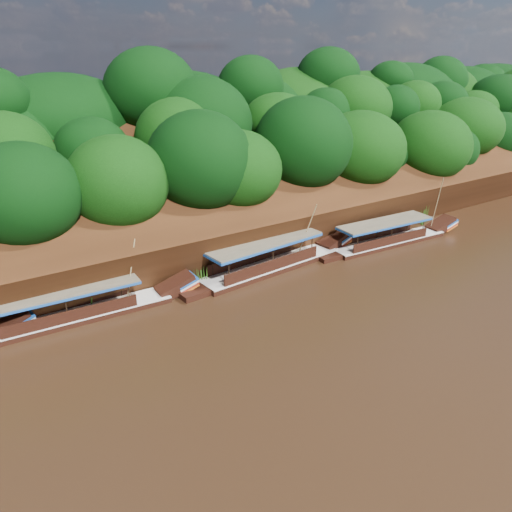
% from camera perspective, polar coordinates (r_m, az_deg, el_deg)
% --- Properties ---
extents(ground, '(160.00, 160.00, 0.00)m').
position_cam_1_polar(ground, '(32.32, 9.78, -6.71)').
color(ground, black).
rests_on(ground, ground).
extents(riverbank, '(120.00, 30.06, 19.40)m').
position_cam_1_polar(riverbank, '(49.18, -8.31, 6.21)').
color(riverbank, black).
rests_on(riverbank, ground).
extents(boat_0, '(13.45, 2.81, 5.93)m').
position_cam_1_polar(boat_0, '(44.86, 15.63, 2.06)').
color(boat_0, black).
rests_on(boat_0, ground).
extents(boat_1, '(14.52, 3.42, 5.33)m').
position_cam_1_polar(boat_1, '(38.44, 2.67, -0.48)').
color(boat_1, black).
rests_on(boat_1, ground).
extents(boat_2, '(13.92, 2.60, 4.99)m').
position_cam_1_polar(boat_2, '(33.26, -18.53, -5.78)').
color(boat_2, black).
rests_on(boat_2, ground).
extents(reeds, '(48.40, 2.47, 1.97)m').
position_cam_1_polar(reeds, '(36.86, -4.19, -1.03)').
color(reeds, '#316C1B').
rests_on(reeds, ground).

